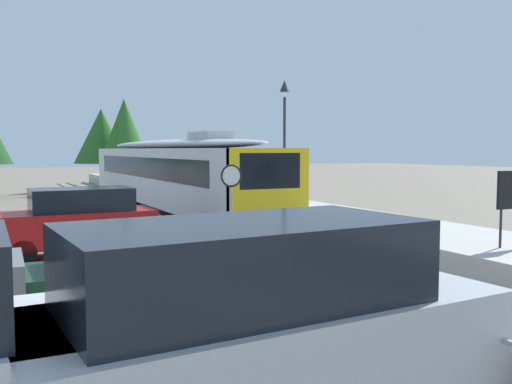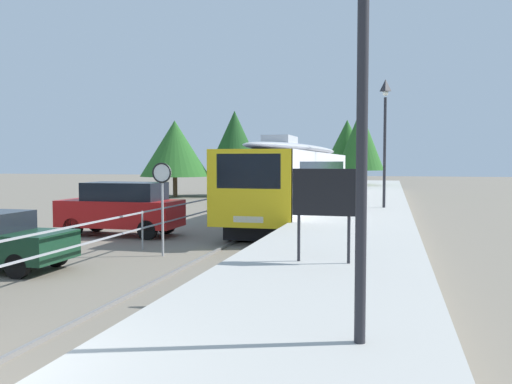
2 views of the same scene
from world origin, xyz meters
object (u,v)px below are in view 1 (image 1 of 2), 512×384
at_px(speed_limit_sign, 231,190).
at_px(parked_van_silver, 265,342).
at_px(commuter_train, 172,172).
at_px(parked_suv_red, 77,221).
at_px(parked_hatchback_dark_green, 128,275).
at_px(platform_lamp_mid_platform, 284,117).

height_order(speed_limit_sign, parked_van_silver, speed_limit_sign).
bearing_deg(commuter_train, parked_suv_red, -124.91).
height_order(parked_hatchback_dark_green, parked_suv_red, parked_suv_red).
bearing_deg(speed_limit_sign, parked_van_silver, -111.97).
bearing_deg(parked_suv_red, parked_van_silver, -90.60).
distance_m(parked_van_silver, parked_hatchback_dark_green, 5.79).
height_order(commuter_train, parked_van_silver, commuter_train).
xyz_separation_m(platform_lamp_mid_platform, parked_suv_red, (-9.70, -4.57, -3.56)).
bearing_deg(speed_limit_sign, parked_suv_red, 131.90).
bearing_deg(commuter_train, parked_van_silver, -105.52).
bearing_deg(parked_suv_red, speed_limit_sign, -48.10).
bearing_deg(platform_lamp_mid_platform, speed_limit_sign, -127.15).
height_order(commuter_train, parked_suv_red, commuter_train).
xyz_separation_m(speed_limit_sign, parked_hatchback_dark_green, (-3.49, -2.94, -1.33)).
relative_size(commuter_train, speed_limit_sign, 7.12).
distance_m(commuter_train, parked_hatchback_dark_green, 15.78).
bearing_deg(platform_lamp_mid_platform, parked_suv_red, -154.81).
height_order(parked_van_silver, parked_hatchback_dark_green, parked_van_silver).
distance_m(parked_hatchback_dark_green, parked_suv_red, 6.72).
bearing_deg(parked_hatchback_dark_green, platform_lamp_mid_platform, 48.99).
xyz_separation_m(parked_van_silver, parked_suv_red, (0.13, 12.49, -0.23)).
height_order(parked_van_silver, parked_suv_red, parked_van_silver).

